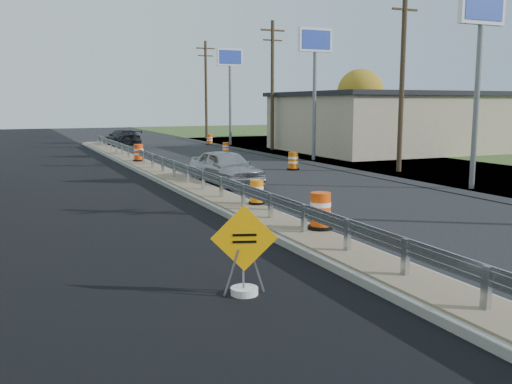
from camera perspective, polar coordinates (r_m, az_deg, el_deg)
name	(u,v)px	position (r m, az deg, el deg)	size (l,w,h in m)	color
ground	(270,225)	(16.36, 1.44, -3.36)	(140.00, 140.00, 0.00)	black
milled_overlay	(71,188)	(24.81, -17.99, 0.42)	(7.20, 120.00, 0.01)	black
median	(188,185)	(23.71, -6.86, 0.67)	(1.60, 55.00, 0.23)	gray
guardrail	(180,168)	(24.58, -7.57, 2.39)	(0.10, 46.15, 0.72)	silver
retail_building_near	(410,121)	(44.31, 15.15, 6.86)	(18.50, 12.50, 4.27)	tan
pylon_sign_south	(481,25)	(24.79, 21.58, 15.24)	(2.20, 0.30, 7.90)	slate
pylon_sign_mid	(315,52)	(35.17, 5.93, 13.73)	(2.20, 0.30, 7.90)	slate
pylon_sign_north	(230,66)	(47.81, -2.63, 12.46)	(2.20, 0.30, 7.90)	slate
utility_pole_smid	(402,73)	(29.81, 14.42, 11.42)	(1.90, 0.26, 9.40)	#473523
utility_pole_nmid	(272,83)	(42.63, 1.65, 10.83)	(1.90, 0.26, 9.40)	#473523
utility_pole_north	(206,88)	(56.53, -5.03, 10.32)	(1.90, 0.26, 9.40)	#473523
tree_far_yellow	(360,92)	(58.54, 10.40, 9.77)	(4.62, 4.62, 6.86)	#473523
caution_sign	(244,273)	(10.43, -1.18, -8.06)	(1.15, 0.51, 1.67)	white
barrel_median_near	(320,212)	(14.85, 6.46, -1.96)	(0.65, 0.65, 0.96)	black
barrel_median_mid	(257,193)	(18.44, 0.07, -0.05)	(0.54, 0.54, 0.78)	black
barrel_median_far	(139,153)	(32.89, -11.65, 3.84)	(0.65, 0.65, 0.95)	black
barrel_shoulder_near	(293,161)	(29.99, 3.74, 3.08)	(0.64, 0.64, 0.94)	black
barrel_shoulder_mid	(226,148)	(39.62, -3.05, 4.38)	(0.54, 0.54, 0.79)	black
barrel_shoulder_far	(210,140)	(48.79, -4.66, 5.24)	(0.59, 0.59, 0.86)	black
car_silver	(226,167)	(24.45, -3.03, 2.47)	(1.77, 4.39, 1.50)	#A3A2A7
car_dark_far	(123,138)	(47.64, -13.19, 5.29)	(1.93, 4.75, 1.38)	black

